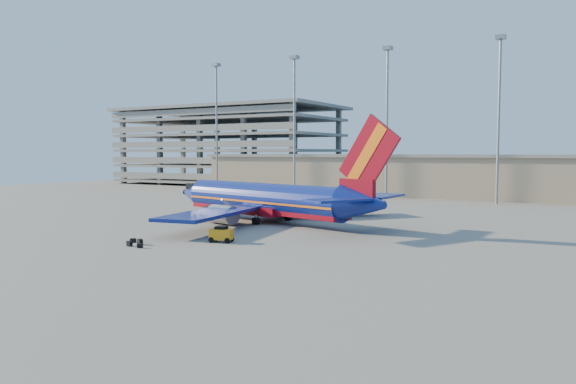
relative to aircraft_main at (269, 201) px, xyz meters
The scene contains 7 objects.
ground 7.83m from the aircraft_main, 41.08° to the right, with size 220.00×220.00×0.00m, color slate.
terminal_building 55.43m from the aircraft_main, 73.73° to the left, with size 122.00×16.00×8.50m.
parking_garage 89.80m from the aircraft_main, 129.21° to the left, with size 62.00×32.00×21.40m.
light_mast_row 45.01m from the aircraft_main, 75.67° to the left, with size 101.60×1.60×28.65m.
aircraft_main is the anchor object (origin of this frame).
baggage_tug 16.61m from the aircraft_main, 74.40° to the right, with size 2.49×1.87×1.59m.
luggage_pile 21.67m from the aircraft_main, 94.17° to the right, with size 3.49×2.46×0.54m.
Camera 1 is at (32.05, -55.24, 8.79)m, focal length 35.00 mm.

